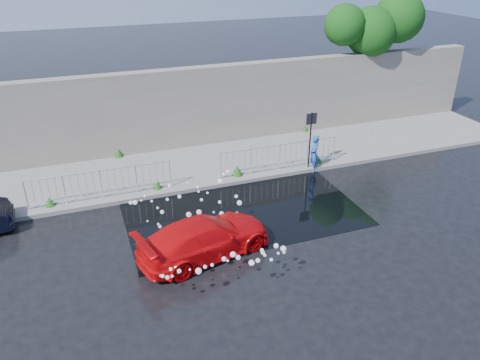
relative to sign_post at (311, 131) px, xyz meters
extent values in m
plane|color=black|center=(-4.20, -3.10, -1.72)|extent=(90.00, 90.00, 0.00)
cube|color=slate|center=(-4.20, 1.90, -1.65)|extent=(30.00, 4.00, 0.15)
cube|color=slate|center=(-4.20, -0.10, -1.64)|extent=(30.00, 0.25, 0.16)
cube|color=slate|center=(-4.20, 4.10, 0.18)|extent=(30.00, 0.60, 3.50)
cube|color=black|center=(-3.70, -2.10, -1.72)|extent=(8.00, 5.00, 0.01)
cylinder|color=black|center=(0.00, 0.00, -0.47)|extent=(0.06, 0.06, 2.50)
cube|color=black|center=(0.00, 0.00, 0.53)|extent=(0.45, 0.04, 0.45)
cylinder|color=#332114|center=(5.80, 5.10, 0.78)|extent=(0.36, 0.36, 5.00)
sphere|color=#13400F|center=(5.30, 4.30, 2.88)|extent=(2.42, 2.42, 2.42)
sphere|color=#13400F|center=(6.80, 4.30, 3.48)|extent=(2.45, 2.45, 2.45)
sphere|color=#13400F|center=(3.80, 4.30, 3.28)|extent=(1.95, 1.95, 1.95)
cylinder|color=silver|center=(-10.70, 0.25, -1.02)|extent=(0.05, 0.05, 1.10)
cylinder|color=silver|center=(-5.70, 0.25, -1.02)|extent=(0.05, 0.05, 1.10)
cylinder|color=silver|center=(-8.20, 0.25, -0.50)|extent=(5.00, 0.04, 0.04)
cylinder|color=silver|center=(-8.20, 0.25, -1.45)|extent=(5.00, 0.04, 0.04)
cylinder|color=silver|center=(-3.70, 0.25, -1.02)|extent=(0.05, 0.05, 1.10)
cylinder|color=silver|center=(1.30, 0.25, -1.02)|extent=(0.05, 0.05, 1.10)
cylinder|color=silver|center=(-1.20, 0.25, -0.50)|extent=(5.00, 0.04, 0.04)
cylinder|color=silver|center=(-1.20, 0.25, -1.45)|extent=(5.00, 0.04, 0.04)
cone|color=#1F4813|center=(-10.00, 0.30, -1.42)|extent=(0.40, 0.40, 0.31)
cone|color=#1F4813|center=(-6.20, 0.30, -1.42)|extent=(0.36, 0.36, 0.31)
cone|color=#1F4813|center=(-3.00, 0.30, -1.37)|extent=(0.44, 0.44, 0.41)
cone|color=#1F4813|center=(0.60, 0.30, -1.42)|extent=(0.38, 0.38, 0.31)
cone|color=#1F4813|center=(-7.20, 3.80, -1.40)|extent=(0.42, 0.42, 0.35)
cone|color=#1F4813|center=(1.80, 3.80, -1.44)|extent=(0.34, 0.34, 0.28)
sphere|color=white|center=(-7.43, -1.71, -0.90)|extent=(0.13, 0.13, 0.13)
sphere|color=white|center=(-5.35, -2.52, -1.23)|extent=(0.18, 0.18, 0.18)
sphere|color=white|center=(-5.14, -1.63, -0.77)|extent=(0.10, 0.10, 0.10)
sphere|color=white|center=(-4.15, -2.95, -1.32)|extent=(0.09, 0.09, 0.09)
sphere|color=white|center=(-4.03, -1.12, -0.71)|extent=(0.06, 0.06, 0.06)
sphere|color=white|center=(-5.14, -1.75, -0.89)|extent=(0.08, 0.08, 0.08)
sphere|color=white|center=(-4.29, -1.53, -0.74)|extent=(0.17, 0.17, 0.17)
sphere|color=white|center=(-7.11, -1.90, -0.78)|extent=(0.07, 0.07, 0.07)
sphere|color=white|center=(-5.18, -2.26, -0.93)|extent=(0.10, 0.10, 0.10)
sphere|color=white|center=(-3.93, -2.19, -1.08)|extent=(0.12, 0.12, 0.12)
sphere|color=white|center=(-6.92, -1.45, -0.88)|extent=(0.09, 0.09, 0.09)
sphere|color=white|center=(-7.29, -1.82, -0.86)|extent=(0.16, 0.16, 0.16)
sphere|color=white|center=(-4.68, -2.84, -1.25)|extent=(0.15, 0.15, 0.15)
sphere|color=white|center=(-5.37, -1.15, -0.79)|extent=(0.07, 0.07, 0.07)
sphere|color=white|center=(-6.95, -3.41, -1.48)|extent=(0.15, 0.15, 0.15)
sphere|color=white|center=(-6.22, -1.73, -1.00)|extent=(0.11, 0.11, 0.11)
sphere|color=white|center=(-3.98, -2.65, -1.08)|extent=(0.18, 0.18, 0.18)
sphere|color=white|center=(-6.72, -2.85, -1.29)|extent=(0.11, 0.11, 0.11)
sphere|color=white|center=(-7.02, -3.13, -1.54)|extent=(0.11, 0.11, 0.11)
sphere|color=white|center=(-5.84, -1.88, -0.88)|extent=(0.14, 0.14, 0.14)
sphere|color=white|center=(-5.74, -2.69, -1.15)|extent=(0.18, 0.18, 0.18)
sphere|color=white|center=(-4.28, -3.07, -1.39)|extent=(0.13, 0.13, 0.13)
sphere|color=white|center=(-4.05, -1.19, -0.66)|extent=(0.09, 0.09, 0.09)
sphere|color=white|center=(-3.87, -1.14, -0.61)|extent=(0.13, 0.13, 0.13)
sphere|color=white|center=(-4.97, -3.35, -1.61)|extent=(0.10, 0.10, 0.10)
sphere|color=white|center=(-6.78, -1.97, -0.83)|extent=(0.08, 0.08, 0.08)
sphere|color=white|center=(-6.52, -2.28, -1.12)|extent=(0.13, 0.13, 0.13)
sphere|color=white|center=(-6.44, -2.84, -1.36)|extent=(0.11, 0.11, 0.11)
sphere|color=white|center=(-4.86, -2.57, -1.30)|extent=(0.07, 0.07, 0.07)
sphere|color=white|center=(-4.18, -2.96, -1.24)|extent=(0.07, 0.07, 0.07)
sphere|color=white|center=(-6.65, -2.25, -0.95)|extent=(0.08, 0.08, 0.08)
sphere|color=white|center=(-6.04, -1.33, -0.70)|extent=(0.11, 0.11, 0.11)
sphere|color=white|center=(-6.78, -2.92, -1.15)|extent=(0.08, 0.08, 0.08)
sphere|color=white|center=(-7.06, -2.63, -1.15)|extent=(0.06, 0.06, 0.06)
sphere|color=white|center=(-4.56, -2.28, -1.13)|extent=(0.11, 0.11, 0.11)
sphere|color=white|center=(-4.88, -1.94, -0.89)|extent=(0.08, 0.08, 0.08)
sphere|color=white|center=(-5.84, -2.98, -1.30)|extent=(0.07, 0.07, 0.07)
sphere|color=white|center=(-4.32, -6.08, -0.94)|extent=(0.10, 0.10, 0.10)
sphere|color=white|center=(-7.25, -6.02, -0.74)|extent=(0.10, 0.10, 0.10)
sphere|color=white|center=(-4.54, -5.94, -0.66)|extent=(0.10, 0.10, 0.10)
sphere|color=white|center=(-7.24, -5.63, -1.02)|extent=(0.07, 0.07, 0.07)
sphere|color=white|center=(-4.04, -5.76, -0.76)|extent=(0.14, 0.14, 0.14)
sphere|color=white|center=(-4.98, -6.40, -0.67)|extent=(0.08, 0.08, 0.08)
sphere|color=white|center=(-5.10, -5.18, -1.19)|extent=(0.17, 0.17, 0.17)
sphere|color=white|center=(-4.46, -5.96, -0.84)|extent=(0.09, 0.09, 0.09)
sphere|color=white|center=(-5.96, -6.03, -0.73)|extent=(0.09, 0.09, 0.09)
sphere|color=white|center=(-6.85, -6.12, -0.61)|extent=(0.11, 0.11, 0.11)
sphere|color=white|center=(-5.91, -5.13, -1.45)|extent=(0.11, 0.11, 0.11)
sphere|color=white|center=(-4.83, -6.36, -0.64)|extent=(0.12, 0.12, 0.12)
sphere|color=white|center=(-5.30, -4.97, -1.44)|extent=(0.14, 0.14, 0.14)
sphere|color=white|center=(-6.35, -6.14, -0.74)|extent=(0.17, 0.17, 0.17)
sphere|color=white|center=(-4.19, -6.22, -0.67)|extent=(0.08, 0.08, 0.08)
sphere|color=white|center=(-6.72, -5.22, -1.33)|extent=(0.10, 0.10, 0.10)
sphere|color=white|center=(-6.97, -5.75, -1.03)|extent=(0.08, 0.08, 0.08)
sphere|color=white|center=(-4.37, -5.61, -1.01)|extent=(0.12, 0.12, 0.12)
sphere|color=white|center=(-3.86, -5.90, -0.93)|extent=(0.09, 0.09, 0.09)
sphere|color=white|center=(-4.94, -6.20, -0.80)|extent=(0.16, 0.16, 0.16)
sphere|color=white|center=(-6.49, -5.76, -0.93)|extent=(0.06, 0.06, 0.06)
sphere|color=white|center=(-5.32, -5.35, -1.23)|extent=(0.08, 0.08, 0.08)
sphere|color=white|center=(-3.93, -5.99, -0.73)|extent=(0.16, 0.16, 0.16)
sphere|color=white|center=(-6.91, -5.31, -1.13)|extent=(0.10, 0.10, 0.10)
sphere|color=white|center=(-7.18, -6.28, -0.61)|extent=(0.11, 0.11, 0.11)
sphere|color=white|center=(-5.17, -5.80, -0.85)|extent=(0.14, 0.14, 0.14)
imported|color=red|center=(-5.63, -4.17, -1.13)|extent=(4.39, 2.63, 1.19)
imported|color=#2351B2|center=(0.17, -0.10, -0.95)|extent=(0.50, 0.64, 1.54)
camera|label=1|loc=(-8.63, -15.42, 6.64)|focal=35.00mm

